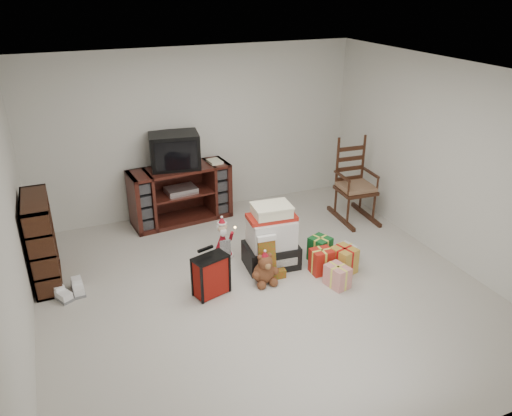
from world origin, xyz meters
The scene contains 13 objects.
room centered at (0.00, 0.00, 1.25)m, with size 5.01×5.01×2.51m.
tv_stand centered at (-0.38, 2.21, 0.42)m, with size 1.51×0.66×0.84m.
bookshelf centered at (-2.32, 1.19, 0.52)m, with size 0.30×0.89×1.09m.
rocking_chair centered at (2.05, 1.30, 0.44)m, with size 0.57×0.88×1.29m.
gift_pile centered at (0.32, 0.47, 0.36)m, with size 0.69×0.53×0.83m.
red_suitcase centered at (-0.58, 0.15, 0.25)m, with size 0.42×0.30×0.58m.
stocking centered at (0.15, 0.21, 0.29)m, with size 0.27×0.12×0.58m, color #0D7D1F, non-canonical shape.
teddy_bear centered at (0.08, 0.13, 0.17)m, with size 0.26×0.23×0.39m.
santa_figurine centered at (0.43, 0.78, 0.26)m, with size 0.32×0.31×0.67m.
mrs_claus_figurine centered at (-0.18, 0.91, 0.22)m, with size 0.28×0.27×0.58m.
sneaker_pair centered at (-2.11, 0.76, 0.05)m, with size 0.40×0.33×0.11m.
gift_cluster centered at (0.98, 0.08, 0.13)m, with size 0.74×0.83×0.25m.
crt_television centered at (-0.42, 2.24, 1.10)m, with size 0.76×0.60×0.51m.
Camera 1 is at (-1.99, -4.54, 3.35)m, focal length 35.00 mm.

